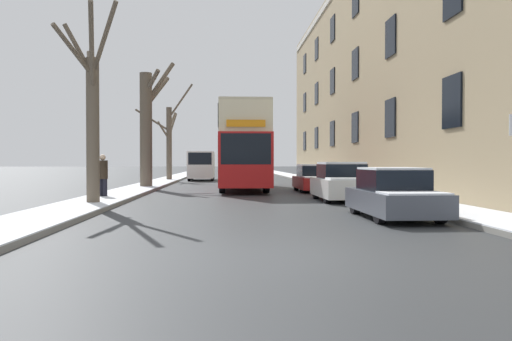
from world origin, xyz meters
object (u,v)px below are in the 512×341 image
(double_decker_bus, at_px, (242,144))
(parked_car_2, at_px, (315,179))
(oncoming_van, at_px, (202,165))
(bare_tree_left_0, at_px, (92,114))
(pedestrian_left_sidewalk, at_px, (103,175))
(parked_car_1, at_px, (342,183))
(bare_tree_left_1, at_px, (147,125))
(parked_car_0, at_px, (394,195))
(bare_tree_left_2, at_px, (169,139))

(double_decker_bus, bearing_deg, parked_car_2, -34.25)
(oncoming_van, bearing_deg, double_decker_bus, -77.90)
(parked_car_2, bearing_deg, oncoming_van, 112.15)
(bare_tree_left_0, distance_m, pedestrian_left_sidewalk, 3.74)
(bare_tree_left_0, bearing_deg, parked_car_1, 13.05)
(bare_tree_left_0, bearing_deg, bare_tree_left_1, 89.56)
(bare_tree_left_0, xyz_separation_m, parked_car_0, (9.11, -4.00, -2.53))
(parked_car_0, height_order, parked_car_2, parked_car_2)
(bare_tree_left_2, height_order, parked_car_2, bare_tree_left_2)
(bare_tree_left_0, distance_m, oncoming_van, 24.64)
(bare_tree_left_1, bearing_deg, bare_tree_left_0, -90.44)
(bare_tree_left_0, bearing_deg, pedestrian_left_sidewalk, 97.33)
(bare_tree_left_1, bearing_deg, parked_car_0, -59.60)
(oncoming_van, distance_m, pedestrian_left_sidewalk, 21.61)
(parked_car_0, height_order, pedestrian_left_sidewalk, pedestrian_left_sidewalk)
(bare_tree_left_1, relative_size, pedestrian_left_sidewalk, 4.01)
(bare_tree_left_0, height_order, pedestrian_left_sidewalk, bare_tree_left_0)
(oncoming_van, bearing_deg, parked_car_1, -73.51)
(parked_car_1, relative_size, parked_car_2, 0.96)
(parked_car_0, relative_size, pedestrian_left_sidewalk, 2.16)
(bare_tree_left_0, distance_m, parked_car_1, 9.67)
(double_decker_bus, relative_size, pedestrian_left_sidewalk, 6.11)
(double_decker_bus, distance_m, parked_car_1, 9.51)
(parked_car_1, bearing_deg, parked_car_2, 90.00)
(bare_tree_left_1, distance_m, double_decker_bus, 5.51)
(parked_car_0, bearing_deg, parked_car_2, 90.00)
(parked_car_0, bearing_deg, bare_tree_left_0, 156.30)
(parked_car_2, bearing_deg, double_decker_bus, 145.75)
(bare_tree_left_1, xyz_separation_m, double_decker_bus, (5.36, -0.69, -1.08))
(oncoming_van, relative_size, pedestrian_left_sidewalk, 2.82)
(bare_tree_left_1, relative_size, double_decker_bus, 0.66)
(double_decker_bus, bearing_deg, parked_car_0, -76.00)
(double_decker_bus, bearing_deg, oncoming_van, 102.10)
(parked_car_0, bearing_deg, bare_tree_left_1, 120.40)
(parked_car_1, bearing_deg, oncoming_van, 106.49)
(parked_car_0, relative_size, oncoming_van, 0.76)
(bare_tree_left_1, xyz_separation_m, parked_car_1, (9.02, -9.27, -2.91))
(double_decker_bus, height_order, parked_car_2, double_decker_bus)
(double_decker_bus, bearing_deg, parked_car_1, -66.88)
(bare_tree_left_0, height_order, bare_tree_left_1, bare_tree_left_1)
(parked_car_0, height_order, oncoming_van, oncoming_van)
(double_decker_bus, xyz_separation_m, parked_car_0, (3.66, -14.69, -1.89))
(parked_car_2, relative_size, pedestrian_left_sidewalk, 2.22)
(parked_car_0, relative_size, parked_car_2, 0.97)
(bare_tree_left_0, relative_size, parked_car_1, 1.71)
(bare_tree_left_0, xyz_separation_m, bare_tree_left_1, (0.09, 11.38, 0.45))
(parked_car_1, relative_size, oncoming_van, 0.76)
(bare_tree_left_2, xyz_separation_m, double_decker_bus, (5.39, -11.61, -0.83))
(parked_car_1, distance_m, oncoming_van, 23.30)
(bare_tree_left_2, bearing_deg, oncoming_van, 41.20)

